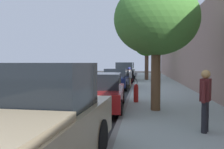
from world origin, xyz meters
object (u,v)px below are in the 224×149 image
(parked_suv_white_farthest, at_px, (128,70))
(cyclist_with_backpack, at_px, (130,75))
(parked_sedan_dark_blue_mid, at_px, (117,79))
(street_tree_near_cyclist, at_px, (156,20))
(fire_hydrant, at_px, (136,93))
(parked_pickup_tan_nearest, at_px, (15,135))
(street_tree_mid_block, at_px, (147,45))
(parked_sedan_red_second, at_px, (101,92))
(bicycle_at_curb, at_px, (127,82))
(parked_suv_black_far, at_px, (125,72))
(pedestrian_on_phone, at_px, (205,97))

(parked_suv_white_farthest, relative_size, cyclist_with_backpack, 2.95)
(parked_sedan_dark_blue_mid, bearing_deg, street_tree_near_cyclist, -74.27)
(fire_hydrant, bearing_deg, parked_pickup_tan_nearest, -101.41)
(street_tree_near_cyclist, bearing_deg, street_tree_mid_block, 90.00)
(parked_pickup_tan_nearest, bearing_deg, parked_sedan_red_second, 88.30)
(street_tree_near_cyclist, height_order, fire_hydrant, street_tree_near_cyclist)
(bicycle_at_curb, distance_m, fire_hydrant, 8.11)
(street_tree_mid_block, bearing_deg, fire_hydrant, -93.02)
(parked_suv_white_farthest, distance_m, street_tree_mid_block, 7.29)
(parked_sedan_dark_blue_mid, xyz_separation_m, street_tree_mid_block, (2.39, 8.35, 3.07))
(bicycle_at_curb, xyz_separation_m, cyclist_with_backpack, (0.22, -0.43, 0.59))
(parked_suv_black_far, relative_size, pedestrian_on_phone, 2.89)
(parked_suv_black_far, relative_size, street_tree_mid_block, 0.96)
(parked_sedan_red_second, height_order, bicycle_at_curb, parked_sedan_red_second)
(cyclist_with_backpack, xyz_separation_m, fire_hydrant, (0.67, -7.62, -0.42))
(parked_sedan_dark_blue_mid, relative_size, fire_hydrant, 5.30)
(bicycle_at_curb, height_order, street_tree_near_cyclist, street_tree_near_cyclist)
(parked_sedan_red_second, relative_size, cyclist_with_backpack, 2.77)
(parked_sedan_red_second, bearing_deg, pedestrian_on_phone, -44.52)
(parked_pickup_tan_nearest, height_order, street_tree_mid_block, street_tree_mid_block)
(parked_sedan_red_second, xyz_separation_m, parked_suv_white_farthest, (-0.23, 22.69, 0.27))
(parked_sedan_dark_blue_mid, height_order, street_tree_near_cyclist, street_tree_near_cyclist)
(parked_suv_black_far, bearing_deg, street_tree_near_cyclist, -81.72)
(parked_pickup_tan_nearest, xyz_separation_m, fire_hydrant, (1.58, 7.85, -0.34))
(parked_sedan_red_second, xyz_separation_m, pedestrian_on_phone, (3.30, -3.25, 0.30))
(parked_sedan_red_second, distance_m, street_tree_near_cyclist, 3.59)
(parked_suv_black_far, bearing_deg, parked_suv_white_farthest, 90.87)
(parked_suv_white_farthest, bearing_deg, fire_hydrant, -85.64)
(street_tree_near_cyclist, bearing_deg, parked_pickup_tan_nearest, -111.50)
(street_tree_near_cyclist, relative_size, street_tree_mid_block, 0.98)
(parked_suv_black_far, xyz_separation_m, pedestrian_on_phone, (3.42, -18.64, 0.03))
(cyclist_with_backpack, xyz_separation_m, street_tree_near_cyclist, (1.46, -9.44, 2.60))
(parked_sedan_dark_blue_mid, height_order, parked_suv_white_farthest, parked_suv_white_farthest)
(parked_sedan_red_second, height_order, street_tree_mid_block, street_tree_mid_block)
(parked_sedan_red_second, bearing_deg, bicycle_at_curb, 86.99)
(parked_sedan_red_second, bearing_deg, parked_suv_white_farthest, 90.58)
(cyclist_with_backpack, bearing_deg, parked_sedan_dark_blue_mid, -134.32)
(bicycle_at_curb, height_order, pedestrian_on_phone, pedestrian_on_phone)
(parked_suv_black_far, height_order, street_tree_near_cyclist, street_tree_near_cyclist)
(cyclist_with_backpack, distance_m, fire_hydrant, 7.66)
(parked_sedan_dark_blue_mid, height_order, bicycle_at_curb, parked_sedan_dark_blue_mid)
(parked_pickup_tan_nearest, distance_m, pedestrian_on_phone, 4.75)
(fire_hydrant, bearing_deg, parked_sedan_dark_blue_mid, 103.49)
(parked_sedan_dark_blue_mid, height_order, pedestrian_on_phone, pedestrian_on_phone)
(street_tree_mid_block, height_order, pedestrian_on_phone, street_tree_mid_block)
(parked_pickup_tan_nearest, distance_m, street_tree_mid_block, 23.17)
(parked_sedan_red_second, distance_m, parked_suv_white_farthest, 22.70)
(parked_sedan_red_second, xyz_separation_m, fire_hydrant, (1.39, 1.39, -0.20))
(parked_sedan_dark_blue_mid, xyz_separation_m, parked_suv_white_farthest, (-0.02, 14.63, 0.27))
(parked_suv_white_farthest, relative_size, bicycle_at_curb, 2.86)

